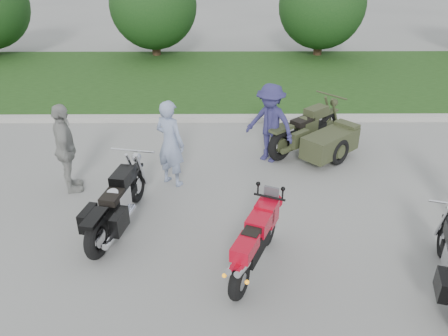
{
  "coord_description": "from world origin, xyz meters",
  "views": [
    {
      "loc": [
        -0.21,
        -5.64,
        4.56
      ],
      "look_at": [
        -0.16,
        1.56,
        0.8
      ],
      "focal_mm": 35.0,
      "sensor_mm": 36.0,
      "label": 1
    }
  ],
  "objects_px": {
    "sportbike_red": "(255,242)",
    "person_denim": "(270,123)",
    "cruiser_sidecar": "(319,138)",
    "person_stripe": "(170,143)",
    "person_back": "(66,149)",
    "cruiser_left": "(116,206)"
  },
  "relations": [
    {
      "from": "cruiser_sidecar",
      "to": "cruiser_left",
      "type": "bearing_deg",
      "value": -96.39
    },
    {
      "from": "sportbike_red",
      "to": "person_denim",
      "type": "bearing_deg",
      "value": 104.54
    },
    {
      "from": "sportbike_red",
      "to": "person_denim",
      "type": "distance_m",
      "value": 3.91
    },
    {
      "from": "person_stripe",
      "to": "person_back",
      "type": "distance_m",
      "value": 2.05
    },
    {
      "from": "person_denim",
      "to": "person_back",
      "type": "xyz_separation_m",
      "value": [
        -4.16,
        -1.36,
        0.01
      ]
    },
    {
      "from": "cruiser_sidecar",
      "to": "person_back",
      "type": "distance_m",
      "value": 5.58
    },
    {
      "from": "cruiser_sidecar",
      "to": "person_back",
      "type": "bearing_deg",
      "value": -115.78
    },
    {
      "from": "sportbike_red",
      "to": "person_stripe",
      "type": "distance_m",
      "value": 3.18
    },
    {
      "from": "cruiser_left",
      "to": "person_stripe",
      "type": "distance_m",
      "value": 1.89
    },
    {
      "from": "cruiser_sidecar",
      "to": "person_denim",
      "type": "relative_size",
      "value": 1.25
    },
    {
      "from": "person_stripe",
      "to": "person_back",
      "type": "relative_size",
      "value": 0.99
    },
    {
      "from": "cruiser_left",
      "to": "person_denim",
      "type": "height_order",
      "value": "person_denim"
    },
    {
      "from": "person_stripe",
      "to": "person_back",
      "type": "bearing_deg",
      "value": 41.17
    },
    {
      "from": "person_denim",
      "to": "person_back",
      "type": "relative_size",
      "value": 0.99
    },
    {
      "from": "cruiser_sidecar",
      "to": "person_stripe",
      "type": "relative_size",
      "value": 1.25
    },
    {
      "from": "person_back",
      "to": "person_stripe",
      "type": "bearing_deg",
      "value": -100.6
    },
    {
      "from": "person_denim",
      "to": "person_back",
      "type": "distance_m",
      "value": 4.38
    },
    {
      "from": "sportbike_red",
      "to": "person_back",
      "type": "xyz_separation_m",
      "value": [
        -3.56,
        2.49,
        0.39
      ]
    },
    {
      "from": "cruiser_sidecar",
      "to": "person_denim",
      "type": "bearing_deg",
      "value": -123.06
    },
    {
      "from": "sportbike_red",
      "to": "person_stripe",
      "type": "xyz_separation_m",
      "value": [
        -1.53,
        2.76,
        0.38
      ]
    },
    {
      "from": "cruiser_left",
      "to": "person_stripe",
      "type": "relative_size",
      "value": 1.32
    },
    {
      "from": "cruiser_left",
      "to": "cruiser_sidecar",
      "type": "bearing_deg",
      "value": 46.65
    }
  ]
}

